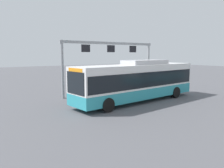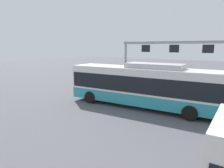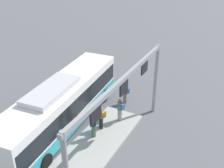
{
  "view_description": "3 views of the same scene",
  "coord_description": "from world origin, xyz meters",
  "px_view_note": "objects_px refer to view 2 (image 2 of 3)",
  "views": [
    {
      "loc": [
        12.49,
        14.0,
        3.96
      ],
      "look_at": [
        2.29,
        -0.49,
        1.59
      ],
      "focal_mm": 35.97,
      "sensor_mm": 36.0,
      "label": 1
    },
    {
      "loc": [
        -7.4,
        14.02,
        4.7
      ],
      "look_at": [
        3.92,
        -1.32,
        1.22
      ],
      "focal_mm": 33.17,
      "sensor_mm": 36.0,
      "label": 2
    },
    {
      "loc": [
        -12.26,
        -10.19,
        11.44
      ],
      "look_at": [
        4.04,
        -1.63,
        1.8
      ],
      "focal_mm": 44.8,
      "sensor_mm": 36.0,
      "label": 3
    }
  ],
  "objects_px": {
    "person_waiting_mid": "(147,88)",
    "person_waiting_near": "(112,85)",
    "person_waiting_far": "(157,89)",
    "person_boarding": "(137,85)",
    "bus_main": "(143,84)"
  },
  "relations": [
    {
      "from": "person_waiting_mid",
      "to": "person_waiting_near",
      "type": "bearing_deg",
      "value": -79.98
    },
    {
      "from": "person_waiting_far",
      "to": "person_waiting_near",
      "type": "bearing_deg",
      "value": -115.66
    },
    {
      "from": "person_boarding",
      "to": "person_waiting_far",
      "type": "height_order",
      "value": "same"
    },
    {
      "from": "person_waiting_near",
      "to": "person_waiting_mid",
      "type": "relative_size",
      "value": 1.0
    },
    {
      "from": "person_boarding",
      "to": "bus_main",
      "type": "bearing_deg",
      "value": 49.73
    },
    {
      "from": "person_boarding",
      "to": "person_waiting_far",
      "type": "relative_size",
      "value": 1.0
    },
    {
      "from": "person_waiting_mid",
      "to": "person_boarding",
      "type": "bearing_deg",
      "value": -105.64
    },
    {
      "from": "person_waiting_near",
      "to": "bus_main",
      "type": "bearing_deg",
      "value": 57.52
    },
    {
      "from": "bus_main",
      "to": "person_waiting_near",
      "type": "xyz_separation_m",
      "value": [
        4.71,
        -2.45,
        -0.92
      ]
    },
    {
      "from": "person_boarding",
      "to": "person_waiting_far",
      "type": "xyz_separation_m",
      "value": [
        -2.39,
        0.65,
        0.0
      ]
    },
    {
      "from": "person_waiting_near",
      "to": "person_waiting_far",
      "type": "relative_size",
      "value": 1.0
    },
    {
      "from": "person_waiting_near",
      "to": "person_waiting_mid",
      "type": "distance_m",
      "value": 3.86
    },
    {
      "from": "person_waiting_near",
      "to": "person_waiting_mid",
      "type": "bearing_deg",
      "value": 85.92
    },
    {
      "from": "person_boarding",
      "to": "person_waiting_near",
      "type": "relative_size",
      "value": 1.0
    },
    {
      "from": "person_boarding",
      "to": "person_waiting_mid",
      "type": "bearing_deg",
      "value": 79.18
    }
  ]
}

